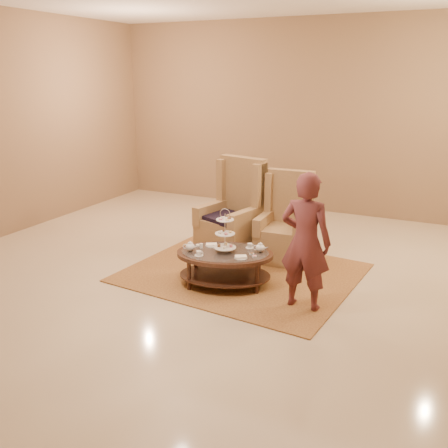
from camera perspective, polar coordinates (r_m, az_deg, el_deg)
The scene contains 8 objects.
ground at distance 6.24m, azimuth -0.57°, elevation -7.02°, with size 8.00×8.00×0.00m, color beige.
ceiling at distance 6.24m, azimuth -0.57°, elevation -7.02°, with size 8.00×8.00×0.02m, color silver.
wall_back at distance 9.50m, azimuth 10.34°, elevation 11.90°, with size 8.00×0.04×3.50m, color #896A4B.
rug at distance 6.61m, azimuth 2.11°, elevation -5.55°, with size 3.04×2.61×0.02m.
tea_table at distance 6.11m, azimuth 0.11°, elevation -3.91°, with size 1.38×1.14×0.99m.
armchair_left at distance 7.20m, azimuth 1.10°, elevation 0.24°, with size 0.90×0.92×1.38m.
armchair_right at distance 7.03m, azimuth 6.99°, elevation -0.74°, with size 0.70×0.72×1.24m.
person at distance 5.47m, azimuth 9.29°, elevation -2.04°, with size 0.58×0.40×1.55m.
Camera 1 is at (2.52, -5.12, 2.53)m, focal length 40.00 mm.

